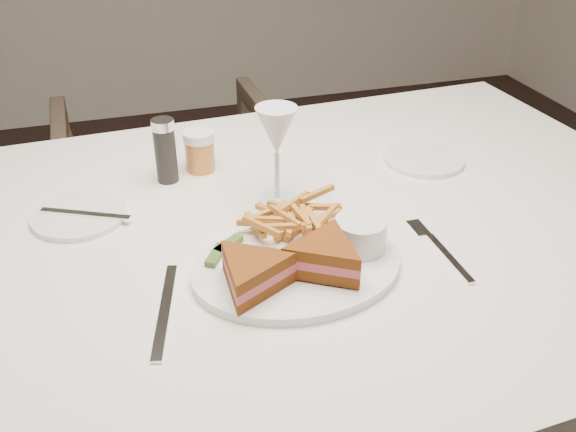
{
  "coord_description": "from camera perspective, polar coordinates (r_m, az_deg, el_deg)",
  "views": [
    {
      "loc": [
        0.04,
        -0.84,
        1.32
      ],
      "look_at": [
        0.3,
        -0.02,
        0.8
      ],
      "focal_mm": 40.0,
      "sensor_mm": 36.0,
      "label": 1
    }
  ],
  "objects": [
    {
      "name": "table_setting",
      "position": [
        1.02,
        -0.66,
        -0.35
      ],
      "size": [
        0.82,
        0.61,
        0.18
      ],
      "color": "white",
      "rests_on": "table"
    },
    {
      "name": "table",
      "position": [
        1.31,
        -0.66,
        -15.0
      ],
      "size": [
        1.55,
        1.08,
        0.75
      ],
      "primitive_type": "cube",
      "rotation": [
        0.0,
        0.0,
        0.05
      ],
      "color": "white",
      "rests_on": "ground"
    },
    {
      "name": "chair_far",
      "position": [
        2.03,
        -9.96,
        1.64
      ],
      "size": [
        0.67,
        0.63,
        0.68
      ],
      "primitive_type": "imported",
      "rotation": [
        0.0,
        0.0,
        3.16
      ],
      "color": "#46372B",
      "rests_on": "ground"
    }
  ]
}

